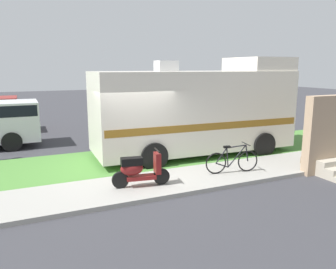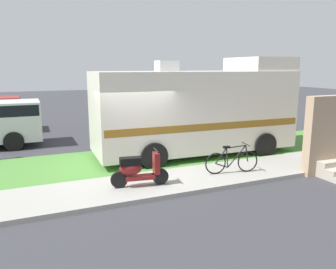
% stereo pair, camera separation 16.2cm
% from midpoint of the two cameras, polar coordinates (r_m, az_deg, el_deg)
% --- Properties ---
extents(ground_plane, '(80.00, 80.00, 0.00)m').
position_cam_midpoint_polar(ground_plane, '(10.46, -5.20, -6.70)').
color(ground_plane, '#38383D').
extents(sidewalk, '(24.00, 2.00, 0.12)m').
position_cam_midpoint_polar(sidewalk, '(9.38, -2.76, -8.44)').
color(sidewalk, '#9E9B93').
rests_on(sidewalk, ground).
extents(grass_strip, '(24.00, 3.40, 0.08)m').
position_cam_midpoint_polar(grass_strip, '(11.82, -7.61, -4.43)').
color(grass_strip, '#4C8438').
rests_on(grass_strip, ground).
extents(motorhome_rv, '(7.35, 2.82, 3.58)m').
position_cam_midpoint_polar(motorhome_rv, '(12.39, 4.47, 4.24)').
color(motorhome_rv, silver).
rests_on(motorhome_rv, ground).
extents(scooter, '(1.55, 0.54, 0.97)m').
position_cam_midpoint_polar(scooter, '(8.96, -5.47, -5.93)').
color(scooter, black).
rests_on(scooter, ground).
extents(bicycle, '(1.65, 0.52, 0.88)m').
position_cam_midpoint_polar(bicycle, '(10.25, 10.33, -4.38)').
color(bicycle, black).
rests_on(bicycle, ground).
extents(porch_steps, '(2.00, 1.26, 2.40)m').
position_cam_midpoint_polar(porch_steps, '(11.47, 25.79, -1.19)').
color(porch_steps, '#BCB29E').
rests_on(porch_steps, ground).
extents(bottle_green, '(0.06, 0.06, 0.29)m').
position_cam_midpoint_polar(bottle_green, '(11.90, 21.27, -3.99)').
color(bottle_green, brown).
rests_on(bottle_green, ground).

